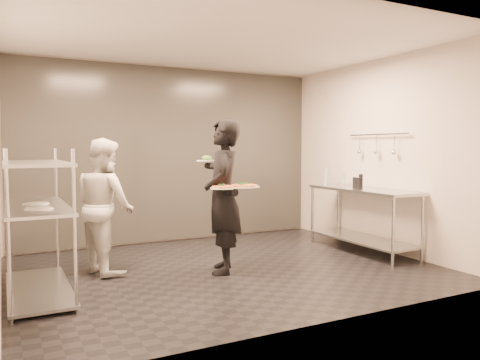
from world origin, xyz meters
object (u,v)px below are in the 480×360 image
chef (105,206)px  pizza_plate_far (244,186)px  salad_plate (207,159)px  pos_monitor (357,183)px  waiter (223,196)px  bottle_clear (344,179)px  pizza_plate_near (223,187)px  prep_counter (362,209)px  bottle_green (326,176)px  pass_rack (37,220)px  bottle_dark (361,181)px

chef → pizza_plate_far: chef is taller
salad_plate → pos_monitor: salad_plate is taller
waiter → bottle_clear: waiter is taller
chef → salad_plate: 1.36m
salad_plate → bottle_clear: 2.56m
pizza_plate_near → pos_monitor: bearing=7.7°
chef → pos_monitor: 3.47m
prep_counter → bottle_green: 0.91m
waiter → salad_plate: waiter is taller
bottle_clear → waiter: bearing=-163.8°
pass_rack → bottle_dark: size_ratio=7.71×
pos_monitor → bottle_dark: size_ratio=1.09×
pizza_plate_far → bottle_dark: bearing=9.5°
waiter → pizza_plate_far: 0.32m
pos_monitor → bottle_green: (0.07, 0.82, 0.06)m
chef → pizza_plate_near: chef is taller
pizza_plate_near → bottle_dark: bottle_dark is taller
bottle_clear → bottle_dark: 0.63m
pass_rack → pizza_plate_far: 2.27m
pos_monitor → bottle_clear: size_ratio=1.17×
prep_counter → pizza_plate_far: 2.18m
pizza_plate_far → salad_plate: size_ratio=1.37×
chef → bottle_clear: 3.70m
chef → pizza_plate_near: (1.16, -0.88, 0.24)m
chef → pizza_plate_far: 1.70m
prep_counter → bottle_green: size_ratio=6.50×
pizza_plate_far → bottle_dark: (2.07, 0.35, -0.04)m
pass_rack → salad_plate: (1.98, 0.21, 0.60)m
pizza_plate_near → bottle_dark: size_ratio=1.43×
chef → pizza_plate_far: bearing=-136.3°
pos_monitor → bottle_dark: bearing=34.4°
pass_rack → pizza_plate_far: pass_rack is taller
chef → pizza_plate_far: size_ratio=4.56×
pizza_plate_far → bottle_green: bearing=29.0°
pizza_plate_near → pizza_plate_far: (0.27, -0.01, 0.01)m
pass_rack → bottle_clear: size_ratio=8.27×
pass_rack → waiter: 2.07m
pass_rack → bottle_dark: pass_rack is taller
waiter → bottle_green: 2.40m
waiter → bottle_dark: 2.24m
pass_rack → prep_counter: size_ratio=0.89×
prep_counter → pizza_plate_near: pizza_plate_near is taller
chef → waiter: bearing=-131.6°
salad_plate → bottle_dark: (2.32, -0.20, -0.34)m
salad_plate → pizza_plate_far: bearing=-65.8°
waiter → bottle_green: waiter is taller
waiter → chef: size_ratio=1.14×
salad_plate → pos_monitor: (2.23, -0.23, -0.36)m
pizza_plate_near → bottle_clear: (2.53, 0.94, -0.04)m
pizza_plate_near → pos_monitor: pizza_plate_near is taller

